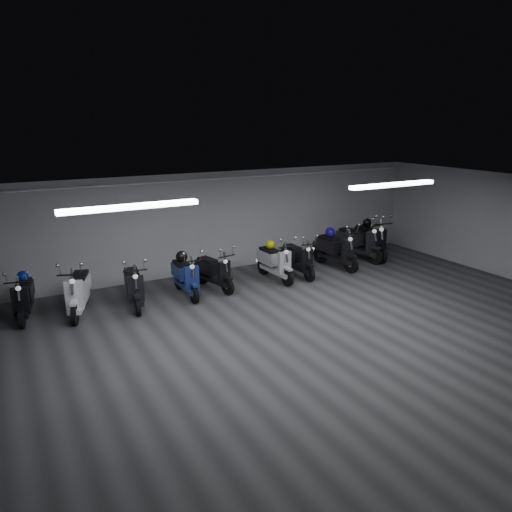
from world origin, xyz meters
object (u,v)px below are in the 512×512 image
scooter_2 (78,285)px  helmet_4 (182,257)px  helmet_3 (23,276)px  scooter_5 (214,266)px  helmet_1 (270,245)px  scooter_8 (336,244)px  scooter_10 (371,234)px  scooter_6 (275,257)px  helmet_2 (367,223)px  scooter_1 (23,291)px  scooter_4 (185,271)px  scooter_7 (298,254)px  helmet_0 (330,232)px  scooter_9 (358,237)px  scooter_3 (134,280)px

scooter_2 → helmet_4: bearing=22.8°
scooter_2 → helmet_3: bearing=171.8°
scooter_5 → helmet_1: 1.76m
scooter_8 → helmet_1: (-2.13, 0.12, 0.23)m
scooter_2 → scooter_10: size_ratio=0.91×
scooter_6 → helmet_2: 3.88m
helmet_2 → scooter_1: bearing=-177.8°
helmet_3 → scooter_1: bearing=-100.7°
scooter_6 → helmet_3: bearing=171.8°
scooter_4 → scooter_1: bearing=175.5°
scooter_7 → scooter_10: scooter_10 is taller
scooter_4 → helmet_3: scooter_4 is taller
scooter_5 → scooter_6: (1.73, -0.10, 0.04)m
scooter_8 → helmet_2: size_ratio=7.09×
scooter_6 → scooter_7: size_ratio=1.03×
scooter_8 → helmet_0: scooter_8 is taller
scooter_7 → helmet_3: (-6.79, 0.57, 0.25)m
helmet_0 → helmet_4: 4.62m
scooter_10 → helmet_0: size_ratio=7.02×
helmet_4 → scooter_10: bearing=2.1°
scooter_9 → helmet_1: (-3.24, -0.21, 0.20)m
scooter_10 → helmet_1: 3.75m
scooter_10 → helmet_3: (-9.79, 0.12, 0.14)m
scooter_1 → scooter_10: size_ratio=0.83×
helmet_3 → scooter_6: bearing=-5.5°
scooter_6 → helmet_0: (2.09, 0.39, 0.36)m
scooter_10 → helmet_0: bearing=-165.4°
scooter_6 → helmet_3: scooter_6 is taller
helmet_1 → helmet_4: helmet_4 is taller
scooter_3 → helmet_1: scooter_3 is taller
scooter_1 → scooter_9: bearing=11.4°
scooter_1 → helmet_1: (6.08, -0.12, 0.31)m
helmet_0 → helmet_4: (-4.62, -0.15, -0.07)m
scooter_9 → helmet_4: 5.77m
scooter_5 → helmet_3: 4.36m
helmet_1 → helmet_4: (-2.52, -0.01, 0.01)m
scooter_1 → helmet_2: 9.90m
scooter_7 → scooter_10: 3.03m
scooter_2 → helmet_3: size_ratio=7.54×
scooter_4 → scooter_10: 6.28m
scooter_5 → scooter_4: bearing=174.5°
scooter_10 → scooter_3: bearing=-163.7°
scooter_2 → scooter_7: (5.75, -0.05, -0.05)m
scooter_8 → scooter_10: 1.65m
scooter_5 → scooter_8: (3.85, 0.03, 0.09)m
helmet_4 → scooter_2: bearing=-175.9°
scooter_4 → helmet_3: 3.58m
scooter_10 → scooter_7: bearing=-159.4°
helmet_1 → helmet_4: bearing=-179.9°
helmet_4 → helmet_2: bearing=4.5°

